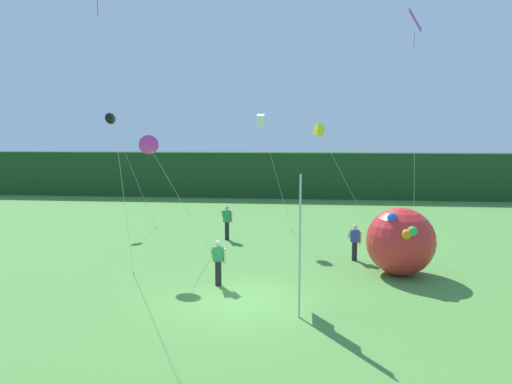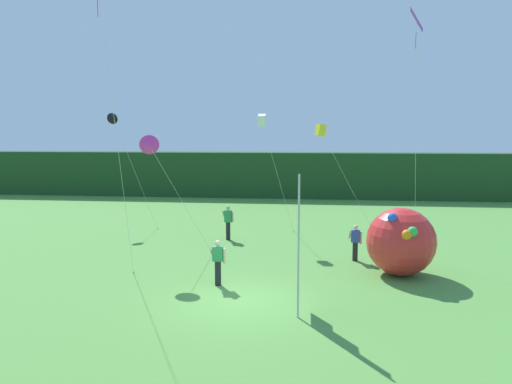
{
  "view_description": "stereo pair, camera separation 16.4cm",
  "coord_description": "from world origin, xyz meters",
  "px_view_note": "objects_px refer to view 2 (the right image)",
  "views": [
    {
      "loc": [
        1.95,
        -14.45,
        5.29
      ],
      "look_at": [
        0.18,
        2.78,
        3.17
      ],
      "focal_mm": 32.88,
      "sensor_mm": 36.0,
      "label": 1
    },
    {
      "loc": [
        2.12,
        -14.43,
        5.29
      ],
      "look_at": [
        0.18,
        2.78,
        3.17
      ],
      "focal_mm": 32.88,
      "sensor_mm": 36.0,
      "label": 2
    }
  ],
  "objects_px": {
    "person_near_banner": "(228,222)",
    "person_mid_field": "(392,227)",
    "person_far_left": "(218,261)",
    "inflatable_balloon": "(401,242)",
    "kite_yellow_box_1": "(321,131)",
    "kite_purple_diamond_0": "(416,30)",
    "kite_magenta_delta_5": "(150,146)",
    "kite_white_box_4": "(262,121)",
    "kite_black_delta_3": "(114,119)",
    "person_far_right": "(355,242)",
    "banner_flag": "(299,248)"
  },
  "relations": [
    {
      "from": "kite_white_box_4",
      "to": "kite_magenta_delta_5",
      "type": "bearing_deg",
      "value": -125.27
    },
    {
      "from": "kite_black_delta_3",
      "to": "person_far_left",
      "type": "bearing_deg",
      "value": -52.45
    },
    {
      "from": "kite_yellow_box_1",
      "to": "kite_black_delta_3",
      "type": "xyz_separation_m",
      "value": [
        -12.0,
        -0.55,
        0.69
      ]
    },
    {
      "from": "kite_white_box_4",
      "to": "banner_flag",
      "type": "bearing_deg",
      "value": -78.56
    },
    {
      "from": "person_mid_field",
      "to": "kite_purple_diamond_0",
      "type": "distance_m",
      "value": 9.06
    },
    {
      "from": "banner_flag",
      "to": "kite_magenta_delta_5",
      "type": "height_order",
      "value": "kite_magenta_delta_5"
    },
    {
      "from": "person_mid_field",
      "to": "kite_yellow_box_1",
      "type": "relative_size",
      "value": 0.29
    },
    {
      "from": "inflatable_balloon",
      "to": "kite_yellow_box_1",
      "type": "xyz_separation_m",
      "value": [
        -2.83,
        9.25,
        4.23
      ]
    },
    {
      "from": "kite_yellow_box_1",
      "to": "kite_magenta_delta_5",
      "type": "xyz_separation_m",
      "value": [
        -7.02,
        -8.74,
        -0.68
      ]
    },
    {
      "from": "person_far_left",
      "to": "kite_yellow_box_1",
      "type": "bearing_deg",
      "value": 71.34
    },
    {
      "from": "person_far_left",
      "to": "inflatable_balloon",
      "type": "distance_m",
      "value": 6.92
    },
    {
      "from": "kite_black_delta_3",
      "to": "kite_magenta_delta_5",
      "type": "relative_size",
      "value": 1.25
    },
    {
      "from": "banner_flag",
      "to": "kite_magenta_delta_5",
      "type": "bearing_deg",
      "value": 141.69
    },
    {
      "from": "kite_yellow_box_1",
      "to": "kite_magenta_delta_5",
      "type": "bearing_deg",
      "value": -128.76
    },
    {
      "from": "person_mid_field",
      "to": "kite_purple_diamond_0",
      "type": "bearing_deg",
      "value": -18.8
    },
    {
      "from": "person_near_banner",
      "to": "person_mid_field",
      "type": "height_order",
      "value": "person_near_banner"
    },
    {
      "from": "kite_black_delta_3",
      "to": "kite_purple_diamond_0",
      "type": "bearing_deg",
      "value": -14.5
    },
    {
      "from": "person_mid_field",
      "to": "person_far_left",
      "type": "height_order",
      "value": "person_mid_field"
    },
    {
      "from": "kite_purple_diamond_0",
      "to": "kite_yellow_box_1",
      "type": "relative_size",
      "value": 1.84
    },
    {
      "from": "kite_white_box_4",
      "to": "kite_purple_diamond_0",
      "type": "bearing_deg",
      "value": -12.67
    },
    {
      "from": "person_far_left",
      "to": "banner_flag",
      "type": "bearing_deg",
      "value": -39.14
    },
    {
      "from": "kite_yellow_box_1",
      "to": "kite_white_box_4",
      "type": "bearing_deg",
      "value": -134.32
    },
    {
      "from": "person_far_left",
      "to": "kite_magenta_delta_5",
      "type": "distance_m",
      "value": 5.7
    },
    {
      "from": "person_mid_field",
      "to": "kite_purple_diamond_0",
      "type": "relative_size",
      "value": 0.16
    },
    {
      "from": "person_near_banner",
      "to": "inflatable_balloon",
      "type": "distance_m",
      "value": 9.13
    },
    {
      "from": "person_far_left",
      "to": "inflatable_balloon",
      "type": "bearing_deg",
      "value": 16.62
    },
    {
      "from": "person_mid_field",
      "to": "inflatable_balloon",
      "type": "xyz_separation_m",
      "value": [
        -0.48,
        -4.8,
        0.38
      ]
    },
    {
      "from": "person_far_right",
      "to": "kite_magenta_delta_5",
      "type": "distance_m",
      "value": 9.38
    },
    {
      "from": "inflatable_balloon",
      "to": "kite_yellow_box_1",
      "type": "relative_size",
      "value": 0.45
    },
    {
      "from": "kite_black_delta_3",
      "to": "kite_magenta_delta_5",
      "type": "height_order",
      "value": "kite_black_delta_3"
    },
    {
      "from": "person_far_right",
      "to": "kite_white_box_4",
      "type": "bearing_deg",
      "value": 135.7
    },
    {
      "from": "person_far_left",
      "to": "kite_yellow_box_1",
      "type": "relative_size",
      "value": 0.27
    },
    {
      "from": "person_far_left",
      "to": "kite_yellow_box_1",
      "type": "height_order",
      "value": "kite_yellow_box_1"
    },
    {
      "from": "person_far_left",
      "to": "kite_black_delta_3",
      "type": "height_order",
      "value": "kite_black_delta_3"
    },
    {
      "from": "kite_white_box_4",
      "to": "kite_magenta_delta_5",
      "type": "relative_size",
      "value": 1.2
    },
    {
      "from": "banner_flag",
      "to": "person_far_right",
      "type": "bearing_deg",
      "value": 69.96
    },
    {
      "from": "person_far_left",
      "to": "kite_yellow_box_1",
      "type": "distance_m",
      "value": 12.74
    },
    {
      "from": "person_far_right",
      "to": "person_mid_field",
      "type": "bearing_deg",
      "value": 55.91
    },
    {
      "from": "person_near_banner",
      "to": "kite_yellow_box_1",
      "type": "distance_m",
      "value": 7.7
    },
    {
      "from": "person_near_banner",
      "to": "person_far_left",
      "type": "relative_size",
      "value": 1.07
    },
    {
      "from": "kite_purple_diamond_0",
      "to": "banner_flag",
      "type": "bearing_deg",
      "value": -119.28
    },
    {
      "from": "person_near_banner",
      "to": "kite_white_box_4",
      "type": "distance_m",
      "value": 5.39
    },
    {
      "from": "inflatable_balloon",
      "to": "kite_magenta_delta_5",
      "type": "xyz_separation_m",
      "value": [
        -9.85,
        0.51,
        3.55
      ]
    },
    {
      "from": "person_near_banner",
      "to": "person_far_left",
      "type": "bearing_deg",
      "value": -83.03
    },
    {
      "from": "kite_black_delta_3",
      "to": "kite_magenta_delta_5",
      "type": "xyz_separation_m",
      "value": [
        4.98,
        -8.19,
        -1.37
      ]
    },
    {
      "from": "person_near_banner",
      "to": "kite_black_delta_3",
      "type": "bearing_deg",
      "value": 154.46
    },
    {
      "from": "person_near_banner",
      "to": "kite_magenta_delta_5",
      "type": "height_order",
      "value": "kite_magenta_delta_5"
    },
    {
      "from": "person_mid_field",
      "to": "person_far_left",
      "type": "bearing_deg",
      "value": -136.36
    },
    {
      "from": "person_near_banner",
      "to": "person_mid_field",
      "type": "distance_m",
      "value": 7.99
    },
    {
      "from": "person_far_left",
      "to": "kite_white_box_4",
      "type": "relative_size",
      "value": 0.26
    }
  ]
}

